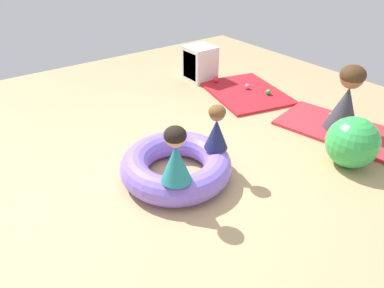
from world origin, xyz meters
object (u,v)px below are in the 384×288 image
(child_in_teal, at_px, (176,155))
(play_ball_pink, at_px, (247,86))
(inflatable_cushion, at_px, (176,165))
(play_ball_red, at_px, (216,79))
(storage_cube, at_px, (199,64))
(play_ball_green, at_px, (268,92))
(play_ball_yellow, at_px, (332,115))
(exercise_ball_large, at_px, (352,142))
(play_ball_blue, at_px, (367,134))
(adult_seated, at_px, (347,99))
(child_in_navy, at_px, (217,128))

(child_in_teal, relative_size, play_ball_pink, 6.32)
(inflatable_cushion, relative_size, play_ball_red, 11.41)
(play_ball_red, xyz_separation_m, storage_cube, (-0.34, -0.10, 0.19))
(play_ball_green, relative_size, play_ball_yellow, 1.17)
(inflatable_cushion, xyz_separation_m, play_ball_yellow, (0.19, 2.37, -0.07))
(exercise_ball_large, height_order, storage_cube, storage_cube)
(play_ball_blue, distance_m, exercise_ball_large, 0.70)
(adult_seated, bearing_deg, play_ball_blue, 63.35)
(play_ball_pink, distance_m, play_ball_red, 0.55)
(play_ball_pink, bearing_deg, inflatable_cushion, -61.30)
(child_in_navy, height_order, play_ball_yellow, child_in_navy)
(adult_seated, bearing_deg, exercise_ball_large, 1.29)
(play_ball_green, bearing_deg, inflatable_cushion, -69.87)
(child_in_navy, height_order, adult_seated, adult_seated)
(exercise_ball_large, bearing_deg, child_in_navy, -121.91)
(inflatable_cushion, xyz_separation_m, play_ball_green, (-0.82, 2.24, -0.06))
(play_ball_pink, height_order, play_ball_blue, play_ball_pink)
(play_ball_yellow, bearing_deg, adult_seated, -35.22)
(play_ball_pink, relative_size, play_ball_blue, 1.35)
(inflatable_cushion, relative_size, child_in_navy, 2.41)
(child_in_navy, distance_m, play_ball_pink, 2.23)
(play_ball_red, bearing_deg, adult_seated, 7.58)
(inflatable_cushion, height_order, play_ball_pink, inflatable_cushion)
(play_ball_yellow, distance_m, exercise_ball_large, 1.06)
(play_ball_green, bearing_deg, play_ball_pink, -163.41)
(child_in_teal, height_order, play_ball_red, child_in_teal)
(exercise_ball_large, bearing_deg, play_ball_yellow, 133.71)
(child_in_teal, bearing_deg, play_ball_blue, 68.12)
(exercise_ball_large, distance_m, storage_cube, 2.93)
(inflatable_cushion, bearing_deg, play_ball_blue, 71.68)
(play_ball_pink, distance_m, storage_cube, 0.92)
(child_in_teal, xyz_separation_m, play_ball_blue, (0.40, 2.49, -0.47))
(play_ball_yellow, bearing_deg, play_ball_green, -172.86)
(play_ball_green, height_order, storage_cube, storage_cube)
(child_in_navy, distance_m, play_ball_yellow, 2.02)
(storage_cube, bearing_deg, play_ball_green, 19.14)
(adult_seated, bearing_deg, child_in_teal, -40.00)
(child_in_navy, xyz_separation_m, exercise_ball_large, (0.76, 1.22, -0.24))
(adult_seated, relative_size, play_ball_pink, 9.67)
(play_ball_red, bearing_deg, play_ball_pink, 22.98)
(child_in_teal, height_order, play_ball_green, child_in_teal)
(play_ball_green, xyz_separation_m, play_ball_red, (-0.86, -0.32, 0.01))
(child_in_teal, xyz_separation_m, exercise_ball_large, (0.56, 1.84, -0.27))
(play_ball_red, height_order, exercise_ball_large, exercise_ball_large)
(child_in_teal, height_order, adult_seated, adult_seated)
(inflatable_cushion, bearing_deg, play_ball_yellow, 85.41)
(play_ball_red, distance_m, storage_cube, 0.40)
(child_in_navy, height_order, play_ball_green, child_in_navy)
(child_in_teal, xyz_separation_m, play_ball_green, (-1.17, 2.47, -0.46))
(inflatable_cushion, bearing_deg, play_ball_pink, 118.70)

